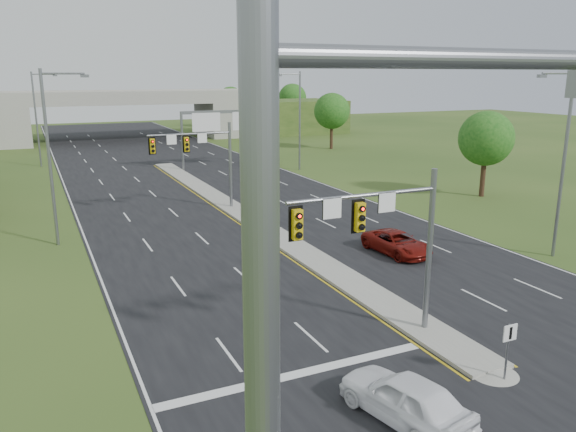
% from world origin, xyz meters
% --- Properties ---
extents(ground, '(240.00, 240.00, 0.00)m').
position_xyz_m(ground, '(0.00, 0.00, 0.00)').
color(ground, '#2F491A').
rests_on(ground, ground).
extents(road, '(24.00, 160.00, 0.02)m').
position_xyz_m(road, '(0.00, 35.00, 0.01)').
color(road, black).
rests_on(road, ground).
extents(median, '(2.00, 54.00, 0.16)m').
position_xyz_m(median, '(0.00, 23.00, 0.10)').
color(median, gray).
rests_on(median, road).
extents(median_nose, '(2.00, 2.00, 0.16)m').
position_xyz_m(median_nose, '(0.00, -4.00, 0.10)').
color(median_nose, gray).
rests_on(median_nose, road).
extents(lane_markings, '(23.72, 160.00, 0.01)m').
position_xyz_m(lane_markings, '(-0.60, 28.91, 0.02)').
color(lane_markings, gold).
rests_on(lane_markings, road).
extents(signal_mast_near, '(6.62, 0.60, 7.00)m').
position_xyz_m(signal_mast_near, '(-2.26, -0.07, 4.73)').
color(signal_mast_near, slate).
rests_on(signal_mast_near, ground).
extents(signal_mast_far, '(6.62, 0.60, 7.00)m').
position_xyz_m(signal_mast_far, '(-2.26, 24.93, 4.73)').
color(signal_mast_far, slate).
rests_on(signal_mast_far, ground).
extents(keep_right_sign, '(0.60, 0.13, 2.20)m').
position_xyz_m(keep_right_sign, '(0.00, -4.53, 1.52)').
color(keep_right_sign, slate).
rests_on(keep_right_sign, ground).
extents(sign_gantry, '(11.58, 0.44, 6.67)m').
position_xyz_m(sign_gantry, '(6.68, 44.92, 5.24)').
color(sign_gantry, slate).
rests_on(sign_gantry, ground).
extents(overpass, '(80.00, 14.00, 8.10)m').
position_xyz_m(overpass, '(0.00, 80.00, 3.55)').
color(overpass, gray).
rests_on(overpass, ground).
extents(lightpole_l_mid, '(2.85, 0.25, 11.00)m').
position_xyz_m(lightpole_l_mid, '(-13.30, 20.00, 6.10)').
color(lightpole_l_mid, slate).
rests_on(lightpole_l_mid, ground).
extents(lightpole_l_far, '(2.85, 0.25, 11.00)m').
position_xyz_m(lightpole_l_far, '(-13.30, 55.00, 6.10)').
color(lightpole_l_far, slate).
rests_on(lightpole_l_far, ground).
extents(lightpole_r_near, '(2.85, 0.25, 11.00)m').
position_xyz_m(lightpole_r_near, '(13.30, 5.00, 6.10)').
color(lightpole_r_near, slate).
rests_on(lightpole_r_near, ground).
extents(lightpole_r_far, '(2.85, 0.25, 11.00)m').
position_xyz_m(lightpole_r_far, '(13.30, 40.00, 6.10)').
color(lightpole_r_far, slate).
rests_on(lightpole_r_far, ground).
extents(tree_r_near, '(4.80, 4.80, 7.60)m').
position_xyz_m(tree_r_near, '(22.00, 20.00, 5.18)').
color(tree_r_near, '#382316').
rests_on(tree_r_near, ground).
extents(tree_r_mid, '(5.20, 5.20, 8.12)m').
position_xyz_m(tree_r_mid, '(26.00, 55.00, 5.51)').
color(tree_r_mid, '#382316').
rests_on(tree_r_mid, ground).
extents(tree_back_c, '(5.60, 5.60, 8.32)m').
position_xyz_m(tree_back_c, '(24.00, 94.00, 5.51)').
color(tree_back_c, '#382316').
rests_on(tree_back_c, ground).
extents(tree_back_d, '(6.00, 6.00, 8.85)m').
position_xyz_m(tree_back_d, '(38.00, 94.00, 5.84)').
color(tree_back_d, '#382316').
rests_on(tree_back_d, ground).
extents(car_white, '(2.87, 4.91, 1.57)m').
position_xyz_m(car_white, '(-4.64, -4.92, 0.81)').
color(car_white, white).
rests_on(car_white, road).
extents(car_far_a, '(2.57, 5.01, 1.35)m').
position_xyz_m(car_far_a, '(5.17, 9.30, 0.70)').
color(car_far_a, maroon).
rests_on(car_far_a, road).
extents(car_far_c, '(2.08, 4.81, 1.62)m').
position_xyz_m(car_far_c, '(10.83, 44.97, 0.83)').
color(car_far_c, black).
rests_on(car_far_c, road).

